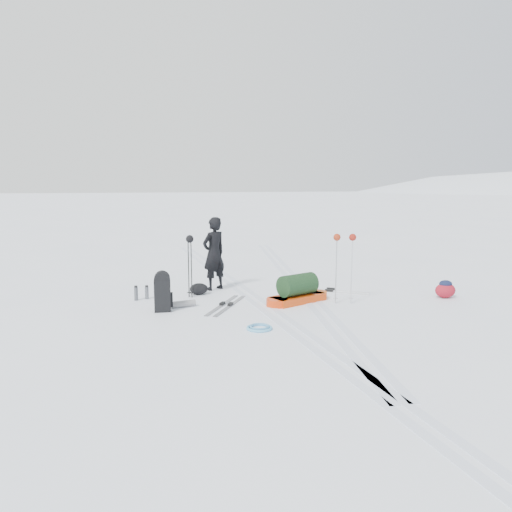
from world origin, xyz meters
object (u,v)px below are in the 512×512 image
at_px(pulk_sled, 298,291).
at_px(expedition_rucksack, 165,292).
at_px(ski_poles_black, 190,247).
at_px(skier, 214,254).

relative_size(pulk_sled, expedition_rucksack, 1.91).
xyz_separation_m(pulk_sled, ski_poles_black, (-2.09, 0.97, 0.87)).
height_order(skier, pulk_sled, skier).
bearing_deg(pulk_sled, ski_poles_black, 131.25).
bearing_deg(pulk_sled, expedition_rucksack, 157.32).
bearing_deg(expedition_rucksack, ski_poles_black, 64.36).
distance_m(expedition_rucksack, ski_poles_black, 1.40).
height_order(skier, expedition_rucksack, skier).
distance_m(skier, expedition_rucksack, 2.12).
bearing_deg(skier, expedition_rucksack, 23.00).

